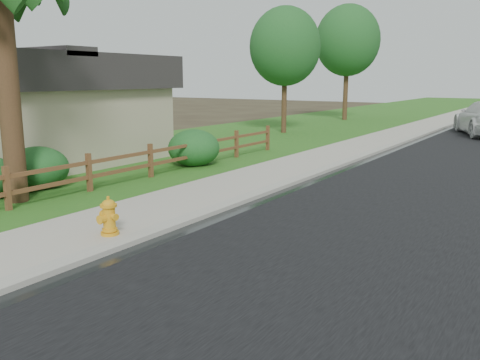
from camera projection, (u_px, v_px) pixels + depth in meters
The scene contains 11 objects.
curb at pixel (459, 121), 36.09m from camera, with size 0.40×90.00×0.12m, color gray.
wet_gutter at pixel (464, 122), 35.91m from camera, with size 0.50×90.00×0.00m, color black.
sidewalk at pixel (440, 120), 36.79m from camera, with size 2.20×90.00×0.10m, color #AFA698.
grass_strip at pixel (413, 120), 37.81m from camera, with size 1.60×90.00×0.06m, color #1D5719.
lawn_near at pixel (347, 117), 40.61m from camera, with size 9.00×90.00×0.04m, color #1D5719.
ranch_fence at pixel (122, 165), 14.68m from camera, with size 0.12×16.92×1.10m.
fire_hydrant at pixel (109, 217), 9.79m from camera, with size 0.50×0.40×0.76m.
shrub_b at pixel (37, 168), 14.21m from camera, with size 1.73×1.73×1.21m, color #19481F.
shrub_c at pixel (194, 148), 17.89m from camera, with size 1.82×1.82×1.32m, color #19481F.
tree_near_left at pixel (285, 47), 27.80m from camera, with size 3.91×3.91×6.93m.
tree_mid_left at pixel (348, 41), 36.45m from camera, with size 4.62×4.62×8.26m.
Camera 1 is at (7.20, -3.83, 3.09)m, focal length 38.00 mm.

